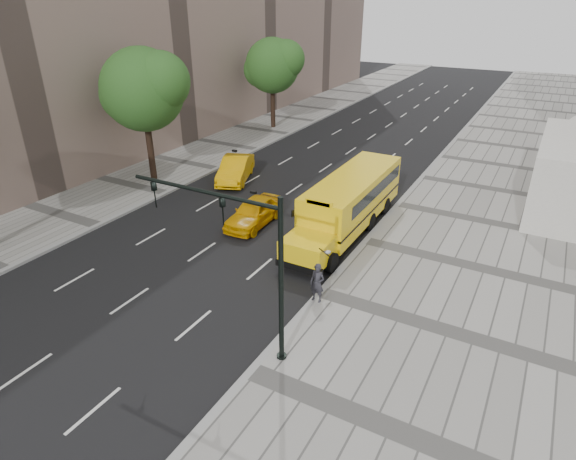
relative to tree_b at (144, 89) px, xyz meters
The scene contains 12 objects.
ground 12.28m from the tree_b, ahead, with size 140.00×140.00×0.00m, color black.
sidewalk_museum 23.31m from the tree_b, ahead, with size 12.00×140.00×0.15m, color gray.
sidewalk_far 6.49m from the tree_b, 109.57° to the right, with size 6.00×140.00×0.15m, color gray.
curb_museum 17.63m from the tree_b, ahead, with size 0.30×140.00×0.15m, color gray.
curb_far 6.90m from the tree_b, 35.26° to the right, with size 0.30×140.00×0.15m, color gray.
tree_b is the anchor object (origin of this frame).
tree_c 16.56m from the tree_b, 90.03° to the left, with size 5.61×4.99×8.36m.
school_bus 15.58m from the tree_b, ahead, with size 2.96×11.56×3.19m.
taxi_near 11.72m from the tree_b, 14.75° to the right, with size 1.81×4.49×1.53m, color #E6A103.
taxi_far 7.91m from the tree_b, 29.55° to the left, with size 1.76×5.06×1.67m, color #E6A103.
pedestrian 19.10m from the tree_b, 25.63° to the right, with size 0.64×0.42×1.76m, color #2A2930.
traffic_signal 19.65m from the tree_b, 37.02° to the right, with size 6.18×0.36×6.40m.
Camera 1 is at (13.36, -21.77, 11.99)m, focal length 30.00 mm.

